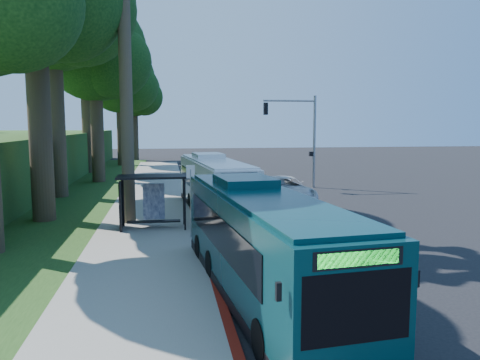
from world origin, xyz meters
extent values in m
plane|color=black|center=(0.00, 0.00, 0.00)|extent=(140.00, 140.00, 0.00)
cube|color=gray|center=(-7.30, 0.00, 0.06)|extent=(4.50, 70.00, 0.12)
cube|color=maroon|center=(-5.00, -4.00, 0.07)|extent=(0.25, 30.00, 0.13)
cube|color=#234719|center=(-13.00, 5.00, 0.03)|extent=(8.00, 70.00, 0.06)
cube|color=black|center=(-7.00, -3.00, 2.50)|extent=(3.20, 1.50, 0.10)
cube|color=black|center=(-8.45, -3.00, 1.20)|extent=(0.06, 1.30, 2.20)
cube|color=navy|center=(-7.00, -2.30, 1.25)|extent=(1.00, 0.12, 1.70)
cube|color=black|center=(-7.00, -3.10, 0.45)|extent=(2.40, 0.40, 0.06)
cube|color=black|center=(-8.40, -2.40, 1.20)|extent=(0.08, 0.08, 2.40)
cube|color=black|center=(-5.60, -2.40, 1.20)|extent=(0.08, 0.08, 2.40)
cube|color=black|center=(-8.40, -3.60, 1.20)|extent=(0.08, 0.08, 2.40)
cube|color=black|center=(-5.60, -3.60, 1.20)|extent=(0.08, 0.08, 2.40)
cylinder|color=gray|center=(-5.40, -5.00, 1.50)|extent=(0.06, 0.06, 3.00)
cube|color=white|center=(-5.40, -5.00, 2.90)|extent=(0.35, 0.04, 0.55)
cylinder|color=gray|center=(4.80, 10.00, 3.50)|extent=(0.20, 0.20, 7.00)
cylinder|color=gray|center=(2.80, 10.00, 6.60)|extent=(4.00, 0.14, 0.14)
cube|color=black|center=(1.00, 10.00, 6.00)|extent=(0.30, 0.30, 0.90)
cube|color=black|center=(4.55, 10.00, 2.60)|extent=(0.25, 0.25, 0.35)
cylinder|color=#4C3F2D|center=(-8.20, -1.50, 6.50)|extent=(0.60, 0.60, 13.00)
cylinder|color=#382B1E|center=(-12.50, 0.00, 5.25)|extent=(1.10, 1.10, 10.50)
sphere|color=black|center=(-10.90, -1.20, 10.50)|extent=(5.60, 5.60, 5.60)
sphere|color=black|center=(-13.90, 1.40, 10.80)|extent=(5.20, 5.20, 5.20)
cylinder|color=#382B1E|center=(-13.50, 8.00, 5.95)|extent=(1.18, 1.18, 11.90)
sphere|color=black|center=(-11.50, 6.50, 11.90)|extent=(7.00, 7.00, 7.00)
sphere|color=black|center=(-15.25, 9.75, 12.24)|extent=(6.50, 6.50, 6.50)
cylinder|color=#382B1E|center=(-12.00, 16.00, 4.90)|extent=(1.06, 1.06, 9.80)
sphere|color=black|center=(-12.00, 16.00, 10.92)|extent=(8.40, 8.40, 8.40)
sphere|color=black|center=(-10.32, 14.74, 9.80)|extent=(5.88, 5.88, 5.88)
sphere|color=black|center=(-13.47, 17.47, 10.08)|extent=(5.46, 5.46, 5.46)
cylinder|color=#382B1E|center=(-14.00, 24.00, 5.60)|extent=(1.14, 1.14, 11.20)
sphere|color=black|center=(-14.00, 24.00, 12.48)|extent=(9.60, 9.60, 9.60)
sphere|color=black|center=(-12.08, 22.56, 11.20)|extent=(6.72, 6.72, 6.72)
sphere|color=black|center=(-15.68, 25.68, 11.52)|extent=(6.24, 6.24, 6.24)
cylinder|color=#382B1E|center=(-11.50, 32.00, 4.55)|extent=(1.02, 1.02, 9.10)
sphere|color=black|center=(-11.50, 32.00, 10.14)|extent=(8.00, 8.00, 8.00)
sphere|color=black|center=(-9.90, 30.80, 9.10)|extent=(5.60, 5.60, 5.60)
sphere|color=black|center=(-12.90, 33.40, 9.36)|extent=(5.20, 5.20, 5.20)
cylinder|color=#382B1E|center=(-10.50, 40.00, 4.20)|extent=(0.98, 0.98, 8.40)
sphere|color=black|center=(-10.50, 40.00, 9.36)|extent=(7.00, 7.00, 7.00)
sphere|color=black|center=(-9.10, 38.95, 8.40)|extent=(4.90, 4.90, 4.90)
sphere|color=black|center=(-11.72, 41.23, 8.64)|extent=(4.55, 4.55, 4.55)
cube|color=white|center=(-3.80, 0.81, 1.57)|extent=(3.32, 10.82, 2.53)
cube|color=black|center=(-3.80, 0.81, 0.27)|extent=(3.34, 10.87, 0.31)
cube|color=black|center=(-3.84, 1.25, 1.82)|extent=(3.13, 8.49, 0.98)
cube|color=black|center=(-3.27, -4.44, 1.77)|extent=(1.99, 0.31, 1.24)
cube|color=black|center=(-4.33, 6.06, 1.86)|extent=(1.81, 0.29, 0.89)
cube|color=#19E533|center=(-3.27, -4.45, 2.62)|extent=(1.47, 0.24, 0.25)
cube|color=white|center=(-3.80, 0.81, 2.88)|extent=(3.08, 10.27, 0.11)
cube|color=white|center=(-3.98, 2.58, 3.03)|extent=(1.80, 2.37, 0.31)
cylinder|color=black|center=(-4.48, -2.68, 0.44)|extent=(0.35, 0.91, 0.89)
cylinder|color=black|center=(-2.44, -2.48, 0.44)|extent=(0.35, 0.91, 0.89)
cylinder|color=black|center=(-5.22, 4.73, 0.44)|extent=(0.35, 0.91, 0.89)
cylinder|color=black|center=(-3.19, 4.94, 0.44)|extent=(0.35, 0.91, 0.89)
cube|color=#093036|center=(-3.80, -11.90, 1.60)|extent=(3.35, 10.97, 2.56)
cube|color=black|center=(-3.80, -11.90, 0.27)|extent=(3.37, 11.03, 0.31)
cube|color=black|center=(-3.84, -11.45, 1.84)|extent=(3.17, 8.61, 0.99)
cube|color=black|center=(-3.27, -17.22, 1.80)|extent=(2.02, 0.31, 1.26)
cube|color=black|center=(-4.33, -6.57, 1.89)|extent=(1.84, 0.29, 0.90)
cube|color=#19E533|center=(-3.27, -17.23, 2.65)|extent=(1.49, 0.24, 0.25)
cube|color=#093036|center=(-3.80, -11.90, 2.92)|extent=(3.11, 10.41, 0.11)
cube|color=#093036|center=(-3.98, -10.10, 3.08)|extent=(1.82, 2.40, 0.31)
cylinder|color=black|center=(-4.49, -15.44, 0.45)|extent=(0.36, 0.92, 0.90)
cylinder|color=black|center=(-2.43, -15.23, 0.45)|extent=(0.36, 0.92, 0.90)
cylinder|color=black|center=(-5.24, -7.91, 0.45)|extent=(0.36, 0.92, 0.90)
cylinder|color=black|center=(-3.17, -7.71, 0.45)|extent=(0.36, 0.92, 0.90)
imported|color=silver|center=(0.75, 3.42, 0.82)|extent=(3.29, 6.13, 1.64)
camera|label=1|loc=(-6.40, -24.39, 4.87)|focal=35.00mm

